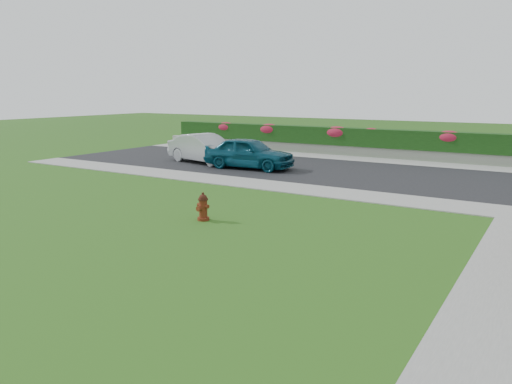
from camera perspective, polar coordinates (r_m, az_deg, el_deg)
The scene contains 15 objects.
ground at distance 12.37m, azimuth -8.27°, elevation -7.20°, with size 120.00×120.00×0.00m, color black.
street_far at distance 26.46m, azimuth 2.90°, elevation 2.93°, with size 26.00×8.00×0.04m, color black.
sidewalk_right at distance 7.99m, azimuth 24.56°, elevation -18.98°, with size 2.00×20.00×0.04m, color gray.
sidewalk_far at distance 22.85m, azimuth -5.38°, elevation 1.54°, with size 24.00×2.00×0.04m, color gray.
sidewalk_beyond at distance 29.49m, azimuth 14.50°, elevation 3.46°, with size 34.00×2.00×0.04m, color gray.
retaining_wall at distance 30.88m, azimuth 15.36°, elevation 4.28°, with size 34.00×0.40×0.60m, color gray.
hedge at distance 30.89m, azimuth 15.50°, elevation 5.86°, with size 32.00×0.90×1.10m, color black.
fire_hydrant at distance 15.49m, azimuth -6.08°, elevation -1.73°, with size 0.45×0.43×0.88m.
sedan_teal at distance 25.57m, azimuth -0.81°, elevation 4.49°, with size 1.88×4.67×1.59m, color #0B4356.
sedan_silver at distance 27.73m, azimuth -5.85°, elevation 4.96°, with size 1.67×4.79×1.58m, color #A9ADB1.
flower_clump_a at distance 36.08m, azimuth -3.44°, elevation 7.44°, with size 1.39×0.89×0.70m, color red.
flower_clump_b at distance 34.16m, azimuth 1.51°, elevation 7.20°, with size 1.48×0.95×0.74m, color red.
flower_clump_c at distance 31.97m, azimuth 9.23°, elevation 6.74°, with size 1.54×0.99×0.77m, color red.
flower_clump_d at distance 31.18m, azimuth 13.03°, elevation 6.66°, with size 1.06×0.68×0.53m, color red.
flower_clump_e at distance 30.05m, azimuth 21.20°, elevation 5.87°, with size 1.43×0.92×0.72m, color red.
Camera 1 is at (7.60, -8.94, 3.93)m, focal length 35.00 mm.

